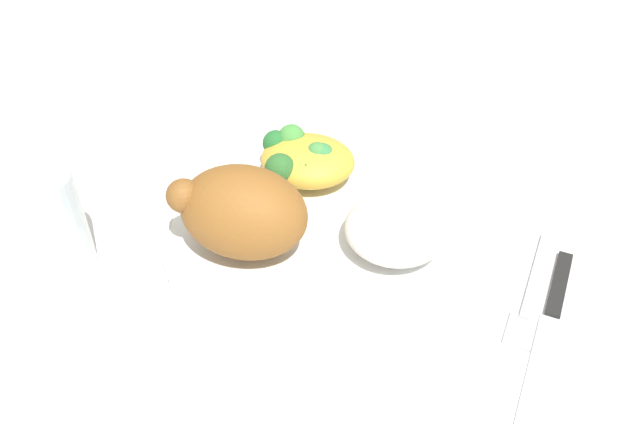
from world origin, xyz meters
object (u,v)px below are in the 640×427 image
Objects in this scene: plate at (320,227)px; fork at (531,292)px; mac_cheese_with_broccoli at (304,159)px; knife at (553,315)px; rice_pile at (396,228)px; roasted_chicken at (242,212)px; water_glass at (45,226)px; napkin at (144,150)px.

fork is at bearing 172.94° from plate.
knife is (-0.24, 0.11, -0.03)m from mac_cheese_with_broccoli.
rice_pile is 0.66× the size of fork.
roasted_chicken reaches higher than plate.
fork is 1.45× the size of water_glass.
knife is at bearing 165.70° from rice_pile.
roasted_chicken is 0.12m from mac_cheese_with_broccoli.
roasted_chicken is 0.22m from napkin.
knife is at bearing -178.55° from roasted_chicken.
fork is 0.03m from knife.
mac_cheese_with_broccoli is 0.24m from water_glass.
rice_pile is at bearing -14.30° from knife.
rice_pile is 0.13m from mac_cheese_with_broccoli.
rice_pile is 0.29m from water_glass.
mac_cheese_with_broccoli reaches higher than plate.
roasted_chicken is 0.61× the size of knife.
napkin is at bearing -3.33° from mac_cheese_with_broccoli.
fork is 1.19× the size of napkin.
rice_pile is 0.31m from napkin.
knife is at bearing 130.35° from fork.
mac_cheese_with_broccoli is at bearing -134.49° from water_glass.
mac_cheese_with_broccoli reaches higher than fork.
fork reaches higher than napkin.
roasted_chicken is 0.27m from knife.
roasted_chicken is 1.21× the size of mac_cheese_with_broccoli.
rice_pile is 0.95× the size of water_glass.
mac_cheese_with_broccoli is at bearing 176.67° from napkin.
water_glass reaches higher than knife.
fork is (-0.24, -0.03, -0.05)m from roasted_chicken.
fork is at bearing -49.65° from knife.
roasted_chicken is 1.25× the size of rice_pile.
mac_cheese_with_broccoli is (0.11, -0.07, 0.00)m from rice_pile.
fork is at bearing 158.87° from mac_cheese_with_broccoli.
napkin is (0.30, -0.08, -0.03)m from rice_pile.
water_glass is at bearing 28.07° from plate.
plate is 0.19m from fork.
plate is at bearing -135.99° from roasted_chicken.
roasted_chicken is 0.13m from rice_pile.
plate is at bearing -151.93° from water_glass.
rice_pile reaches higher than knife.
water_glass reaches higher than fork.
mac_cheese_with_broccoli reaches higher than knife.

